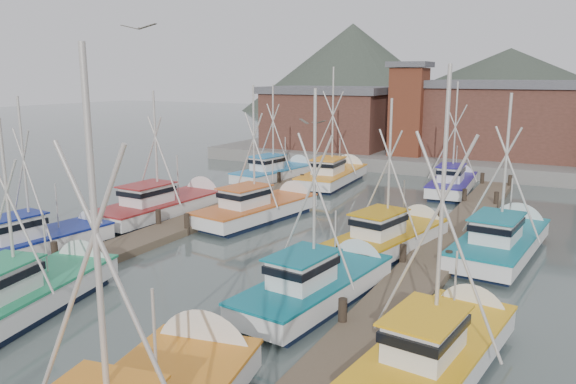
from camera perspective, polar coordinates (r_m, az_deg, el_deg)
The scene contains 21 objects.
ground at distance 23.94m, azimuth -6.14°, elevation -9.19°, with size 260.00×260.00×0.00m, color #43504D.
dock_left at distance 31.00m, azimuth -12.74°, elevation -4.11°, with size 2.30×46.00×1.50m.
dock_right at distance 24.65m, azimuth 13.16°, elevation -8.30°, with size 2.30×46.00×1.50m.
quay at distance 57.43m, azimuth 14.95°, elevation 3.43°, with size 44.00×16.00×1.20m, color gray.
shed_left at distance 58.60m, azimuth 4.08°, elevation 7.63°, with size 12.72×8.48×6.20m.
shed_center at distance 55.98m, azimuth 21.20°, elevation 7.04°, with size 14.84×9.54×6.90m.
lookout_tower at distance 53.58m, azimuth 12.14°, elevation 8.32°, with size 3.60×3.60×8.50m.
distant_hills at distance 143.57m, azimuth 17.84°, elevation 7.80°, with size 175.00×140.00×42.00m.
boat_4 at distance 23.09m, azimuth -24.62°, elevation -9.25°, with size 4.35×9.13×7.87m.
boat_5 at distance 21.86m, azimuth 3.53°, elevation -9.31°, with size 3.58×8.68×8.77m.
boat_6 at distance 29.59m, azimuth -23.58°, elevation -4.63°, with size 3.34×8.20×8.24m.
boat_7 at distance 17.68m, azimuth 15.33°, elevation -15.04°, with size 3.77×8.55×9.50m.
boat_8 at distance 33.89m, azimuth -2.62°, elevation -1.65°, with size 4.26×9.52×8.80m.
boat_9 at distance 28.35m, azimuth 10.66°, elevation -4.53°, with size 4.25×8.98×8.21m.
boat_10 at distance 35.47m, azimuth -12.17°, elevation -1.29°, with size 3.61×9.77×8.52m.
boat_11 at distance 29.23m, azimuth 21.01°, elevation -4.63°, with size 3.80×9.60×8.61m.
boat_12 at distance 45.24m, azimuth 4.80°, elevation 1.73°, with size 4.03×9.73×10.03m.
boat_13 at distance 43.32m, azimuth 16.44°, elevation 0.84°, with size 3.50×8.54×8.79m.
boat_14 at distance 46.29m, azimuth -0.99°, elevation 2.00°, with size 3.91×9.05×8.57m.
gull_near at distance 21.25m, azimuth -14.94°, elevation 15.84°, with size 1.55×0.62×0.24m.
gull_far at distance 24.27m, azimuth 2.48°, elevation 7.10°, with size 1.47×0.65×0.24m.
Camera 1 is at (12.64, -18.46, 8.54)m, focal length 35.00 mm.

